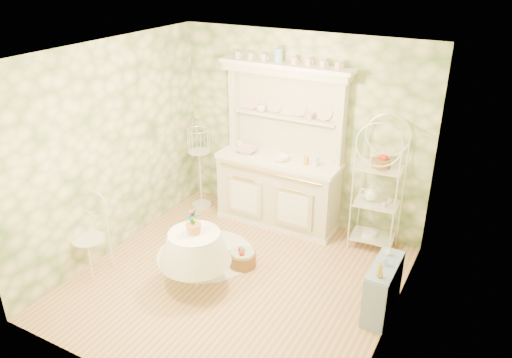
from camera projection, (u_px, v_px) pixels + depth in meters
The scene contains 22 objects.
floor at pixel (236, 281), 6.02m from camera, with size 3.60×3.60×0.00m, color tan.
ceiling at pixel (232, 54), 4.89m from camera, with size 3.60×3.60×0.00m, color white.
wall_left at pixel (111, 150), 6.23m from camera, with size 3.60×3.60×0.00m, color beige.
wall_right at pixel (399, 218), 4.67m from camera, with size 3.60×3.60×0.00m, color beige.
wall_back at pixel (301, 131), 6.89m from camera, with size 3.60×3.60×0.00m, color beige.
wall_front at pixel (120, 261), 4.02m from camera, with size 3.60×3.60×0.00m, color beige.
kitchen_dresser at pixel (279, 149), 6.84m from camera, with size 1.87×0.61×2.29m, color beige.
bakers_rack at pixel (378, 187), 6.35m from camera, with size 0.55×0.39×1.75m, color white.
side_shelf at pixel (382, 290), 5.39m from camera, with size 0.25×0.68×0.58m, color #8397C3.
round_table at pixel (195, 257), 5.78m from camera, with size 0.73×0.73×0.79m, color white.
cafe_chair at pixel (89, 244), 6.06m from camera, with size 0.34×0.34×0.75m, color white.
birdcage_stand at pixel (200, 166), 7.49m from camera, with size 0.32×0.32×1.35m, color white.
floor_basket at pixel (243, 258), 6.26m from camera, with size 0.36×0.36×0.23m, color olive.
lace_rug at pixel (205, 255), 6.52m from camera, with size 1.27×1.27×0.01m, color white.
bowl_floral at pixel (247, 152), 7.08m from camera, with size 0.29×0.29×0.07m, color white.
bowl_white at pixel (281, 160), 6.82m from camera, with size 0.23×0.23×0.07m, color white.
cup_left at pixel (261, 110), 6.93m from camera, with size 0.13×0.13×0.11m, color white.
cup_right at pixel (310, 118), 6.60m from camera, with size 0.10×0.10×0.10m, color white.
potted_geranium at pixel (193, 223), 5.57m from camera, with size 0.17×0.11×0.32m, color #3F7238.
bottle_amber at pixel (380, 272), 5.03m from camera, with size 0.07×0.07×0.17m, color #B08531.
bottle_blue at pixel (386, 262), 5.23m from camera, with size 0.05×0.05×0.10m, color #7FA8D1.
bottle_glass at pixel (389, 252), 5.41m from camera, with size 0.07×0.07×0.09m, color silver.
Camera 1 is at (2.58, -4.23, 3.64)m, focal length 35.00 mm.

